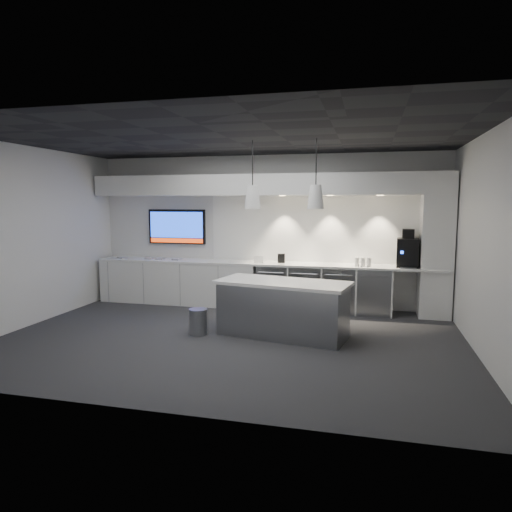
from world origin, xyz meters
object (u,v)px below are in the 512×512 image
(wall_tv, at_px, (177,227))
(island, at_px, (283,308))
(coffee_machine, at_px, (408,251))
(bin, at_px, (198,322))

(wall_tv, height_order, island, wall_tv)
(island, bearing_deg, wall_tv, 152.61)
(wall_tv, relative_size, coffee_machine, 1.82)
(island, xyz_separation_m, bin, (-1.31, -0.25, -0.23))
(wall_tv, bearing_deg, coffee_machine, -3.06)
(wall_tv, height_order, coffee_machine, wall_tv)
(bin, bearing_deg, island, 10.92)
(wall_tv, distance_m, island, 3.55)
(bin, xyz_separation_m, coffee_machine, (3.27, 2.08, 0.98))
(island, bearing_deg, coffee_machine, 53.52)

